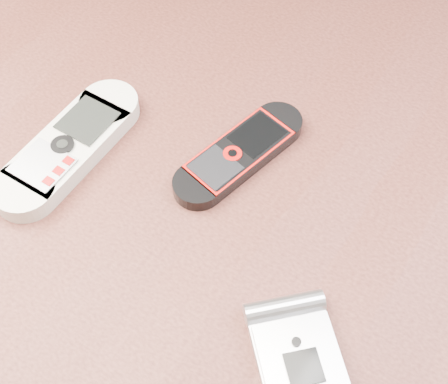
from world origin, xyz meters
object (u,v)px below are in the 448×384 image
at_px(table, 220,255).
at_px(nokia_black_red, 239,153).
at_px(motorola_razr, 304,376).
at_px(nokia_white, 69,146).

height_order(table, nokia_black_red, nokia_black_red).
height_order(nokia_black_red, motorola_razr, motorola_razr).
distance_m(nokia_white, motorola_razr, 0.29).
bearing_deg(table, nokia_white, -167.02).
relative_size(table, motorola_razr, 10.14).
bearing_deg(motorola_razr, nokia_white, 121.23).
relative_size(nokia_black_red, motorola_razr, 1.24).
height_order(nokia_white, motorola_razr, nokia_white).
bearing_deg(motorola_razr, table, 98.76).
xyz_separation_m(table, nokia_white, (-0.14, -0.03, 0.12)).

